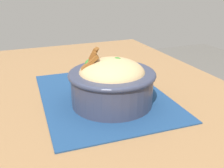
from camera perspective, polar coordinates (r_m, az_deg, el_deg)
table at (r=0.73m, az=-3.07°, el=-8.96°), size 1.18×0.78×0.78m
placemat at (r=0.68m, az=-1.91°, el=-2.54°), size 0.42×0.33×0.00m
bowl at (r=0.62m, az=-0.04°, el=0.54°), size 0.21×0.21×0.14m
fork at (r=0.78m, az=-3.80°, el=0.93°), size 0.03×0.13×0.00m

